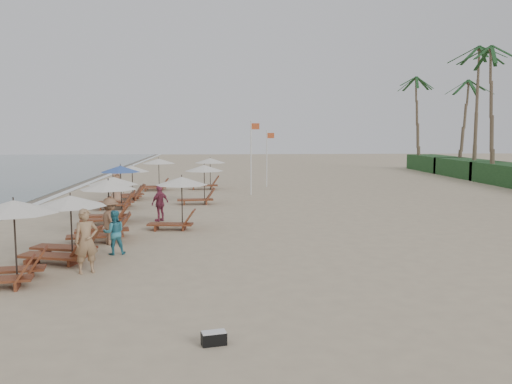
{
  "coord_description": "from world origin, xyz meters",
  "views": [
    {
      "loc": [
        -0.78,
        -17.52,
        4.15
      ],
      "look_at": [
        1.0,
        7.4,
        1.3
      ],
      "focal_mm": 37.4,
      "sensor_mm": 36.0,
      "label": 1
    }
  ],
  "objects": [
    {
      "name": "lounger_station_5",
      "position": [
        -6.24,
        15.21,
        0.99
      ],
      "size": [
        2.54,
        2.4,
        2.07
      ],
      "color": "brown",
      "rests_on": "ground"
    },
    {
      "name": "ground",
      "position": [
        0.0,
        0.0,
        0.0
      ],
      "size": [
        160.0,
        160.0,
        0.0
      ],
      "primitive_type": "plane",
      "color": "tan",
      "rests_on": "ground"
    },
    {
      "name": "lounger_station_1",
      "position": [
        -5.78,
        -0.24,
        1.01
      ],
      "size": [
        2.79,
        2.53,
        2.11
      ],
      "color": "brown",
      "rests_on": "ground"
    },
    {
      "name": "beachgoer_mid_b",
      "position": [
        -4.75,
        2.1,
        0.87
      ],
      "size": [
        1.17,
        1.29,
        1.74
      ],
      "primitive_type": "imported",
      "rotation": [
        0.0,
        0.0,
        2.18
      ],
      "color": "#855F44",
      "rests_on": "ground"
    },
    {
      "name": "beachgoer_far_a",
      "position": [
        -3.47,
        7.16,
        0.84
      ],
      "size": [
        0.96,
        1.01,
        1.69
      ],
      "primitive_type": "imported",
      "rotation": [
        0.0,
        0.0,
        3.99
      ],
      "color": "#AC4466",
      "rests_on": "ground"
    },
    {
      "name": "inland_station_2",
      "position": [
        -1.62,
        20.93,
        1.28
      ],
      "size": [
        2.84,
        2.24,
        2.22
      ],
      "color": "brown",
      "rests_on": "ground"
    },
    {
      "name": "lounger_station_4",
      "position": [
        -6.28,
        11.56,
        1.09
      ],
      "size": [
        2.58,
        2.19,
        2.31
      ],
      "color": "brown",
      "rests_on": "ground"
    },
    {
      "name": "flag_pole_far",
      "position": [
        2.89,
        22.12,
        2.36
      ],
      "size": [
        0.59,
        0.08,
        4.24
      ],
      "color": "silver",
      "rests_on": "ground"
    },
    {
      "name": "inland_station_0",
      "position": [
        -2.52,
        5.07,
        1.41
      ],
      "size": [
        2.65,
        2.24,
        2.22
      ],
      "color": "brown",
      "rests_on": "ground"
    },
    {
      "name": "beachgoer_mid_a",
      "position": [
        -4.3,
        0.48,
        0.75
      ],
      "size": [
        0.85,
        0.74,
        1.51
      ],
      "primitive_type": "imported",
      "rotation": [
        0.0,
        0.0,
        3.4
      ],
      "color": "teal",
      "rests_on": "ground"
    },
    {
      "name": "lounger_station_0",
      "position": [
        -6.5,
        -2.85,
        1.23
      ],
      "size": [
        2.63,
        2.4,
        2.3
      ],
      "color": "brown",
      "rests_on": "ground"
    },
    {
      "name": "duffel_bag",
      "position": [
        -0.89,
        -7.49,
        0.14
      ],
      "size": [
        0.53,
        0.34,
        0.27
      ],
      "color": "black",
      "rests_on": "ground"
    },
    {
      "name": "lounger_station_2",
      "position": [
        -5.22,
        2.96,
        1.05
      ],
      "size": [
        2.65,
        2.32,
        2.3
      ],
      "color": "brown",
      "rests_on": "ground"
    },
    {
      "name": "beachgoer_near",
      "position": [
        -4.65,
        -1.88,
        0.95
      ],
      "size": [
        0.83,
        0.72,
        1.91
      ],
      "primitive_type": "imported",
      "rotation": [
        0.0,
        0.0,
        0.47
      ],
      "color": "#9D7955",
      "rests_on": "ground"
    },
    {
      "name": "foam_line",
      "position": [
        -11.2,
        10.0,
        0.01
      ],
      "size": [
        0.5,
        140.0,
        0.02
      ],
      "primitive_type": "cube",
      "color": "white",
      "rests_on": "ground"
    },
    {
      "name": "beachgoer_far_b",
      "position": [
        -6.7,
        13.78,
        0.9
      ],
      "size": [
        1.05,
        0.99,
        1.81
      ],
      "primitive_type": "imported",
      "rotation": [
        0.0,
        0.0,
        0.63
      ],
      "color": "tan",
      "rests_on": "ground"
    },
    {
      "name": "flag_pole_near",
      "position": [
        1.4,
        17.19,
        2.69
      ],
      "size": [
        0.59,
        0.08,
        4.87
      ],
      "color": "silver",
      "rests_on": "ground"
    },
    {
      "name": "inland_station_1",
      "position": [
        -1.81,
        13.01,
        1.33
      ],
      "size": [
        2.76,
        2.24,
        2.22
      ],
      "color": "brown",
      "rests_on": "ground"
    },
    {
      "name": "lounger_station_3",
      "position": [
        -5.74,
        6.79,
        1.06
      ],
      "size": [
        2.58,
        2.24,
        2.11
      ],
      "color": "brown",
      "rests_on": "ground"
    },
    {
      "name": "lounger_station_6",
      "position": [
        -5.14,
        20.37,
        1.22
      ],
      "size": [
        2.52,
        2.31,
        2.24
      ],
      "color": "brown",
      "rests_on": "ground"
    }
  ]
}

